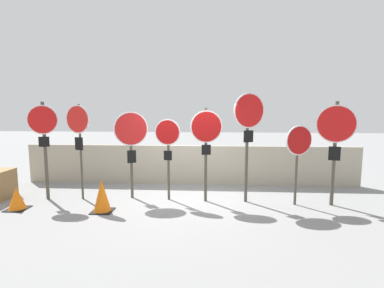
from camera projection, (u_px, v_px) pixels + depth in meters
The scene contains 12 objects.
ground_plane at pixel (186, 200), 7.86m from camera, with size 40.00×40.00×0.00m, color gray.
fence_back at pixel (190, 165), 9.35m from camera, with size 10.36×0.12×1.22m.
stop_sign_0 at pixel (44, 133), 7.66m from camera, with size 0.73×0.23×2.55m.
stop_sign_1 at pixel (78, 129), 7.66m from camera, with size 0.70×0.26×2.49m.
stop_sign_2 at pixel (131, 137), 7.78m from camera, with size 0.81×0.40×2.30m.
stop_sign_3 at pixel (168, 142), 7.64m from camera, with size 0.67×0.16×2.12m.
stop_sign_4 at pixel (206, 136), 7.49m from camera, with size 0.80×0.20×2.41m.
stop_sign_5 at pixel (248, 125), 7.41m from camera, with size 0.78×0.42×2.76m.
stop_sign_6 at pixel (299, 147), 7.24m from camera, with size 0.69×0.30×1.98m.
stop_sign_7 at pixel (336, 135), 7.17m from camera, with size 0.87×0.30×2.56m.
traffic_cone_0 at pixel (17, 198), 7.10m from camera, with size 0.47×0.47×0.54m.
traffic_cone_1 at pixel (102, 196), 6.94m from camera, with size 0.48×0.48×0.76m.
Camera 1 is at (0.62, -7.58, 2.46)m, focal length 28.00 mm.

